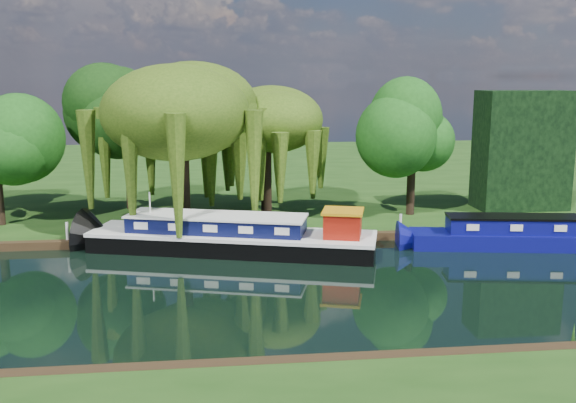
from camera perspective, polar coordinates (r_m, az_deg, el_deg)
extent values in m
plane|color=black|center=(28.94, -2.77, -7.85)|extent=(120.00, 120.00, 0.00)
cube|color=#183A0F|center=(62.03, -4.82, 2.55)|extent=(120.00, 52.00, 0.45)
cube|color=black|center=(35.09, -4.98, -3.82)|extent=(15.78, 7.53, 1.03)
cube|color=silver|center=(34.94, -4.99, -2.87)|extent=(15.88, 7.62, 0.19)
cube|color=#0B0F39|center=(35.05, -6.36, -2.00)|extent=(9.88, 5.00, 0.81)
cube|color=silver|center=(34.95, -6.38, -1.27)|extent=(10.09, 5.21, 0.10)
cube|color=maroon|center=(33.80, 4.89, -2.05)|extent=(2.33, 2.33, 1.29)
cube|color=#C4870D|center=(33.65, 4.91, -0.87)|extent=(2.60, 2.60, 0.14)
cylinder|color=silver|center=(36.11, -12.15, -0.78)|extent=(0.09, 0.09, 2.06)
cube|color=#0A0B61|center=(38.16, 20.87, -3.33)|extent=(13.53, 4.32, 1.00)
cube|color=#0A0B61|center=(37.96, 20.97, -1.99)|extent=(9.49, 3.13, 0.83)
cube|color=black|center=(37.86, 21.02, -1.29)|extent=(9.61, 3.26, 0.11)
cube|color=silver|center=(36.18, 16.12, -2.23)|extent=(0.67, 0.16, 0.36)
cube|color=silver|center=(36.80, 19.66, -2.23)|extent=(0.67, 0.16, 0.36)
cube|color=silver|center=(37.55, 23.07, -2.22)|extent=(0.67, 0.16, 0.36)
imported|color=silver|center=(39.36, 18.08, -3.28)|extent=(2.59, 2.36, 1.17)
cylinder|color=black|center=(39.11, -9.24, 1.88)|extent=(0.72, 0.72, 5.56)
ellipsoid|color=#2C4A0F|center=(38.68, -9.42, 7.76)|extent=(7.76, 7.76, 5.02)
cylinder|color=black|center=(42.26, -1.94, 1.97)|extent=(0.64, 0.64, 4.50)
ellipsoid|color=#2C4A0F|center=(41.87, -1.97, 6.36)|extent=(6.14, 6.14, 3.97)
cylinder|color=black|center=(44.85, -13.93, 3.68)|extent=(0.64, 0.64, 6.82)
ellipsoid|color=black|center=(44.60, -14.09, 7.24)|extent=(5.46, 5.46, 5.46)
cylinder|color=black|center=(42.51, 10.92, 2.74)|extent=(0.56, 0.56, 5.83)
ellipsoid|color=#164A12|center=(42.23, 11.03, 5.94)|extent=(4.66, 4.66, 4.66)
cube|color=black|center=(46.48, 20.09, 4.31)|extent=(6.00, 3.00, 8.00)
cylinder|color=silver|center=(38.69, -3.07, -0.62)|extent=(0.10, 0.10, 2.20)
sphere|color=white|center=(38.45, -3.09, 1.25)|extent=(0.36, 0.36, 0.36)
cylinder|color=silver|center=(37.63, -19.04, -2.49)|extent=(0.16, 0.16, 1.00)
cylinder|color=silver|center=(36.78, -9.88, -2.35)|extent=(0.16, 0.16, 1.00)
cylinder|color=silver|center=(37.01, 1.01, -2.10)|extent=(0.16, 0.16, 1.00)
cylinder|color=silver|center=(38.23, 9.97, -1.84)|extent=(0.16, 0.16, 1.00)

